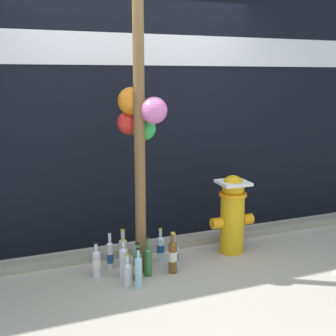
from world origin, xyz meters
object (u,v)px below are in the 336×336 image
bottle_0 (97,262)px  bottle_11 (123,250)px  bottle_8 (138,271)px  bottle_3 (148,260)px  bottle_6 (110,254)px  fire_hydrant (232,212)px  bottle_10 (128,273)px  bottle_4 (124,262)px  memorial_post (138,90)px  bottle_9 (174,255)px  bottle_1 (160,248)px  bottle_2 (138,255)px  bottle_7 (173,256)px  bottle_5 (138,265)px

bottle_0 → bottle_11: bearing=31.1°
bottle_0 → bottle_8: bottle_8 is taller
bottle_3 → bottle_6: bearing=134.7°
fire_hydrant → bottle_10: 1.26m
bottle_4 → bottle_10: size_ratio=1.30×
fire_hydrant → bottle_4: bearing=-171.7°
bottle_6 → memorial_post: bearing=-21.5°
fire_hydrant → bottle_0: (-1.39, -0.06, -0.28)m
bottle_0 → bottle_9: size_ratio=0.98×
fire_hydrant → bottle_9: fire_hydrant is taller
bottle_10 → bottle_6: bearing=97.7°
bottle_1 → bottle_2: 0.24m
bottle_0 → bottle_2: 0.41m
bottle_6 → bottle_9: 0.59m
bottle_0 → bottle_3: (0.43, -0.15, 0.01)m
bottle_1 → bottle_11: bearing=167.8°
bottle_8 → bottle_7: bearing=24.1°
bottle_4 → bottle_3: bearing=-9.5°
bottle_1 → bottle_11: (-0.35, 0.08, 0.00)m
bottle_3 → bottle_9: bottle_3 is taller
bottle_11 → memorial_post: bearing=-51.6°
bottle_1 → bottle_11: 0.36m
bottle_6 → bottle_11: bearing=20.1°
bottle_3 → bottle_8: bearing=-128.6°
bottle_0 → bottle_5: bearing=-31.9°
bottle_3 → bottle_9: 0.30m
bottle_10 → bottle_1: bearing=39.9°
bottle_8 → bottle_11: 0.52m
bottle_5 → bottle_9: 0.42m
bottle_2 → bottle_11: bearing=138.3°
bottle_1 → bottle_2: bearing=-174.5°
bottle_11 → bottle_4: bearing=-105.2°
bottle_0 → bottle_7: size_ratio=0.85×
bottle_10 → bottle_11: (0.09, 0.44, 0.02)m
bottle_1 → bottle_5: size_ratio=0.96×
memorial_post → bottle_6: memorial_post is taller
bottle_1 → bottle_10: bottle_1 is taller
bottle_4 → bottle_7: bearing=-7.3°
bottle_2 → bottle_8: bearing=-106.8°
bottle_0 → fire_hydrant: bearing=2.3°
bottle_0 → bottle_11: 0.34m
bottle_0 → bottle_3: bearing=-19.3°
bottle_4 → bottle_7: 0.45m
fire_hydrant → bottle_7: (-0.73, -0.23, -0.25)m
bottle_0 → bottle_7: (0.66, -0.17, 0.03)m
fire_hydrant → bottle_9: size_ratio=2.42×
bottle_0 → bottle_3: size_ratio=0.88×
bottle_7 → bottle_9: 0.14m
bottle_0 → bottle_8: size_ratio=0.91×
fire_hydrant → bottle_5: bearing=-166.7°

